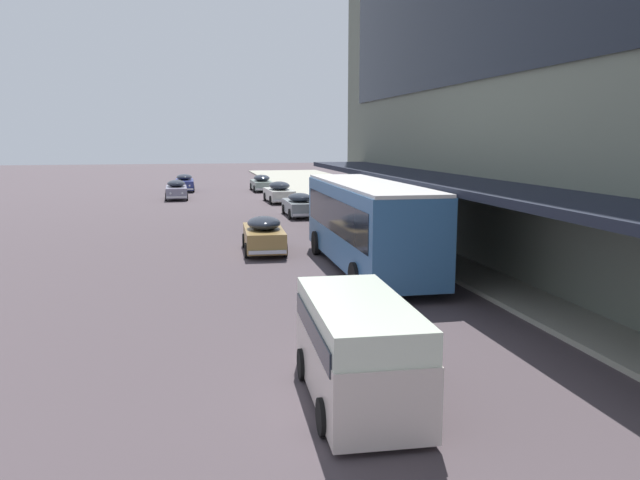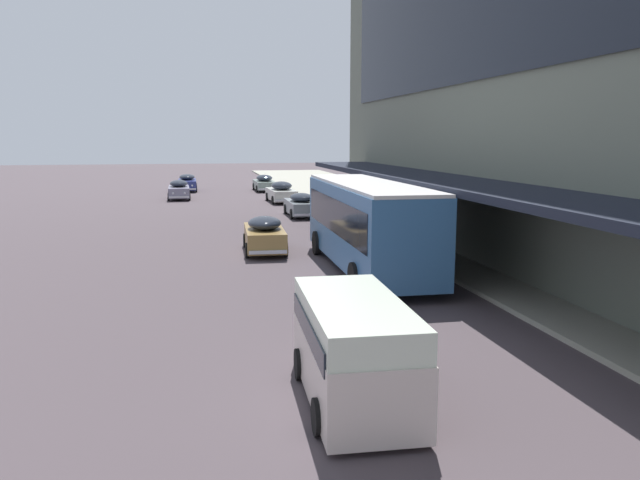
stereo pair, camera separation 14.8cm
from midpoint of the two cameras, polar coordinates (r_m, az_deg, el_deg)
transit_bus_kerbside_front at (r=23.16m, az=4.55°, el=1.80°), size 2.95×10.56×3.30m
sedan_far_back at (r=51.90m, az=-12.70°, el=4.51°), size 1.82×4.63×1.53m
sedan_oncoming_rear at (r=58.57m, az=-5.06°, el=5.22°), size 1.82×5.02×1.53m
sedan_second_mid at (r=27.10m, az=-4.94°, el=0.51°), size 1.91×4.35×1.58m
sedan_trailing_mid at (r=39.40m, az=-1.63°, el=3.25°), size 1.79×4.50×1.49m
sedan_trailing_near at (r=48.10m, az=-3.47°, el=4.40°), size 2.01×4.79×1.62m
sedan_lead_mid at (r=59.57m, az=-11.98°, el=5.15°), size 1.76×4.93×1.57m
vw_van at (r=11.92m, az=3.36°, el=-9.42°), size 2.05×4.62×1.96m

